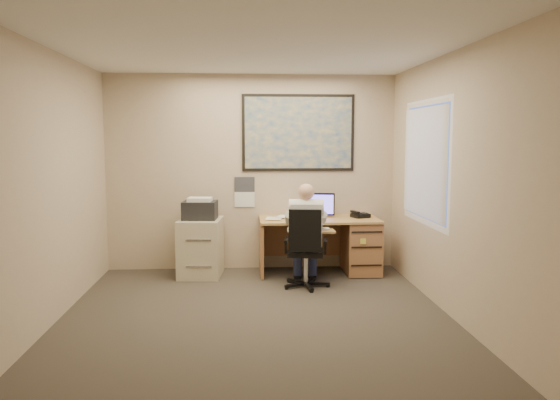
{
  "coord_description": "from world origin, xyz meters",
  "views": [
    {
      "loc": [
        -0.13,
        -5.34,
        1.83
      ],
      "look_at": [
        0.33,
        1.3,
        1.07
      ],
      "focal_mm": 35.0,
      "sensor_mm": 36.0,
      "label": 1
    }
  ],
  "objects": [
    {
      "name": "office_chair",
      "position": [
        0.65,
        1.17,
        0.29
      ],
      "size": [
        0.68,
        0.68,
        0.99
      ],
      "rotation": [
        0.0,
        0.0,
        -0.17
      ],
      "color": "black",
      "rests_on": "ground"
    },
    {
      "name": "person",
      "position": [
        0.64,
        1.24,
        0.64
      ],
      "size": [
        0.6,
        0.81,
        1.27
      ],
      "primitive_type": null,
      "rotation": [
        0.0,
        0.0,
        -0.09
      ],
      "color": "silver",
      "rests_on": "office_chair"
    },
    {
      "name": "filing_cabinet",
      "position": [
        -0.69,
        1.86,
        0.45
      ],
      "size": [
        0.6,
        0.7,
        1.05
      ],
      "rotation": [
        0.0,
        0.0,
        -0.09
      ],
      "color": "beige",
      "rests_on": "ground"
    },
    {
      "name": "wall_calendar",
      "position": [
        -0.1,
        2.24,
        1.08
      ],
      "size": [
        0.28,
        0.01,
        0.42
      ],
      "primitive_type": "cube",
      "color": "white",
      "rests_on": "room_shell"
    },
    {
      "name": "world_map",
      "position": [
        0.65,
        2.23,
        1.9
      ],
      "size": [
        1.56,
        0.03,
        1.06
      ],
      "primitive_type": "cube",
      "color": "#1E4C93",
      "rests_on": "room_shell"
    },
    {
      "name": "desk",
      "position": [
        1.24,
        1.9,
        0.44
      ],
      "size": [
        1.6,
        0.97,
        1.07
      ],
      "color": "tan",
      "rests_on": "ground"
    },
    {
      "name": "room_shell",
      "position": [
        0.0,
        0.0,
        1.35
      ],
      "size": [
        4.0,
        4.5,
        2.7
      ],
      "color": "#38332B",
      "rests_on": "ground"
    },
    {
      "name": "window_blinds",
      "position": [
        1.97,
        0.8,
        1.55
      ],
      "size": [
        0.06,
        1.4,
        1.3
      ],
      "primitive_type": null,
      "color": "beige",
      "rests_on": "room_shell"
    }
  ]
}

